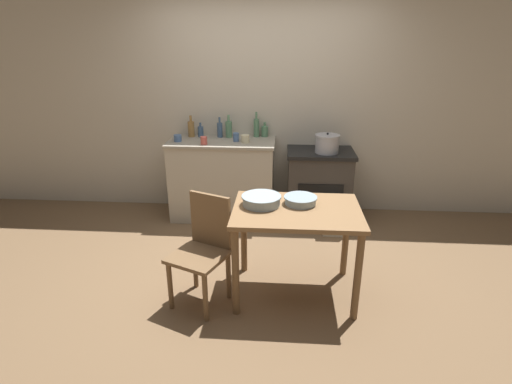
# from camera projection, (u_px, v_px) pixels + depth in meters

# --- Properties ---
(ground_plane) EXTENTS (14.00, 14.00, 0.00)m
(ground_plane) POSITION_uv_depth(u_px,v_px,m) (252.00, 272.00, 3.66)
(ground_plane) COLOR brown
(wall_back) EXTENTS (8.00, 0.07, 2.55)m
(wall_back) POSITION_uv_depth(u_px,v_px,m) (263.00, 105.00, 4.68)
(wall_back) COLOR beige
(wall_back) RESTS_ON ground_plane
(counter_cabinet) EXTENTS (1.21, 0.61, 0.92)m
(counter_cabinet) POSITION_uv_depth(u_px,v_px,m) (223.00, 179.00, 4.70)
(counter_cabinet) COLOR #B2A893
(counter_cabinet) RESTS_ON ground_plane
(stove) EXTENTS (0.75, 0.57, 0.82)m
(stove) POSITION_uv_depth(u_px,v_px,m) (319.00, 184.00, 4.66)
(stove) COLOR #38332D
(stove) RESTS_ON ground_plane
(work_table) EXTENTS (1.00, 0.72, 0.76)m
(work_table) POSITION_uv_depth(u_px,v_px,m) (296.00, 223.00, 3.14)
(work_table) COLOR olive
(work_table) RESTS_ON ground_plane
(chair) EXTENTS (0.53, 0.53, 0.88)m
(chair) POSITION_uv_depth(u_px,v_px,m) (204.00, 247.00, 3.13)
(chair) COLOR brown
(chair) RESTS_ON ground_plane
(flour_sack) EXTENTS (0.24, 0.17, 0.35)m
(flour_sack) POSITION_uv_depth(u_px,v_px,m) (334.00, 219.00, 4.32)
(flour_sack) COLOR beige
(flour_sack) RESTS_ON ground_plane
(stock_pot) EXTENTS (0.27, 0.27, 0.23)m
(stock_pot) POSITION_uv_depth(u_px,v_px,m) (327.00, 144.00, 4.41)
(stock_pot) COLOR #A8A8AD
(stock_pot) RESTS_ON stove
(mixing_bowl_large) EXTENTS (0.26, 0.26, 0.06)m
(mixing_bowl_large) POSITION_uv_depth(u_px,v_px,m) (300.00, 200.00, 3.18)
(mixing_bowl_large) COLOR #93A8B2
(mixing_bowl_large) RESTS_ON work_table
(mixing_bowl_small) EXTENTS (0.31, 0.31, 0.08)m
(mixing_bowl_small) POSITION_uv_depth(u_px,v_px,m) (261.00, 200.00, 3.16)
(mixing_bowl_small) COLOR #93A8B2
(mixing_bowl_small) RESTS_ON work_table
(bottle_far_left) EXTENTS (0.06, 0.06, 0.29)m
(bottle_far_left) POSITION_uv_depth(u_px,v_px,m) (256.00, 127.00, 4.67)
(bottle_far_left) COLOR #517F5B
(bottle_far_left) RESTS_ON counter_cabinet
(bottle_left) EXTENTS (0.07, 0.07, 0.16)m
(bottle_left) POSITION_uv_depth(u_px,v_px,m) (201.00, 131.00, 4.69)
(bottle_left) COLOR #3D5675
(bottle_left) RESTS_ON counter_cabinet
(bottle_mid_left) EXTENTS (0.08, 0.08, 0.25)m
(bottle_mid_left) POSITION_uv_depth(u_px,v_px,m) (191.00, 129.00, 4.68)
(bottle_mid_left) COLOR olive
(bottle_mid_left) RESTS_ON counter_cabinet
(bottle_center_left) EXTENTS (0.06, 0.06, 0.23)m
(bottle_center_left) POSITION_uv_depth(u_px,v_px,m) (220.00, 130.00, 4.66)
(bottle_center_left) COLOR #3D5675
(bottle_center_left) RESTS_ON counter_cabinet
(bottle_center) EXTENTS (0.08, 0.08, 0.26)m
(bottle_center) POSITION_uv_depth(u_px,v_px,m) (229.00, 129.00, 4.65)
(bottle_center) COLOR #517F5B
(bottle_center) RESTS_ON counter_cabinet
(bottle_center_right) EXTENTS (0.08, 0.08, 0.17)m
(bottle_center_right) POSITION_uv_depth(u_px,v_px,m) (265.00, 131.00, 4.69)
(bottle_center_right) COLOR #517F5B
(bottle_center_right) RESTS_ON counter_cabinet
(cup_mid_right) EXTENTS (0.07, 0.07, 0.10)m
(cup_mid_right) POSITION_uv_depth(u_px,v_px,m) (236.00, 137.00, 4.48)
(cup_mid_right) COLOR #4C6B99
(cup_mid_right) RESTS_ON counter_cabinet
(cup_right) EXTENTS (0.09, 0.09, 0.08)m
(cup_right) POSITION_uv_depth(u_px,v_px,m) (178.00, 138.00, 4.48)
(cup_right) COLOR #4C6B99
(cup_right) RESTS_ON counter_cabinet
(cup_far_right) EXTENTS (0.09, 0.09, 0.09)m
(cup_far_right) POSITION_uv_depth(u_px,v_px,m) (245.00, 139.00, 4.42)
(cup_far_right) COLOR beige
(cup_far_right) RESTS_ON counter_cabinet
(cup_end_right) EXTENTS (0.07, 0.07, 0.09)m
(cup_end_right) POSITION_uv_depth(u_px,v_px,m) (204.00, 141.00, 4.34)
(cup_end_right) COLOR #B74C42
(cup_end_right) RESTS_ON counter_cabinet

